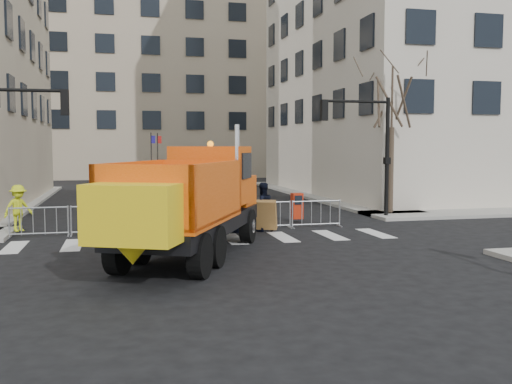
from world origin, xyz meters
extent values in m
plane|color=black|center=(0.00, 0.00, 0.00)|extent=(120.00, 120.00, 0.00)
cube|color=gray|center=(0.00, 8.50, 0.07)|extent=(64.00, 5.00, 0.15)
cube|color=tan|center=(0.00, 52.00, 12.00)|extent=(30.00, 18.00, 24.00)
cylinder|color=black|center=(8.50, 9.50, 2.70)|extent=(0.18, 0.18, 5.40)
cube|color=black|center=(-1.11, 2.67, 0.98)|extent=(5.30, 7.71, 0.46)
cylinder|color=black|center=(-0.94, 5.55, 0.57)|extent=(0.81, 1.18, 1.13)
cylinder|color=black|center=(1.01, 4.63, 0.57)|extent=(0.81, 1.18, 1.13)
cylinder|color=black|center=(-2.65, 1.92, 0.57)|extent=(0.81, 1.18, 1.13)
cylinder|color=black|center=(-0.70, 1.00, 0.57)|extent=(0.81, 1.18, 1.13)
cylinder|color=black|center=(-3.22, 0.71, 0.57)|extent=(0.81, 1.18, 1.13)
cylinder|color=black|center=(-1.27, -0.21, 0.57)|extent=(0.81, 1.18, 1.13)
cube|color=#E1500C|center=(0.30, 5.65, 1.70)|extent=(2.66, 2.41, 1.03)
cube|color=#E1500C|center=(-0.27, 4.44, 2.32)|extent=(2.84, 2.50, 1.85)
cylinder|color=silver|center=(0.38, 3.28, 2.68)|extent=(0.14, 0.14, 2.47)
cube|color=#E1500C|center=(-1.72, 1.36, 2.06)|extent=(4.26, 5.19, 1.70)
cube|color=yellow|center=(-2.91, -1.15, 1.75)|extent=(2.30, 1.81, 1.34)
cube|color=brown|center=(1.05, 7.23, 0.67)|extent=(3.23, 1.94, 1.16)
imported|color=black|center=(1.64, 7.00, 0.81)|extent=(0.67, 0.52, 1.62)
imported|color=black|center=(2.12, 7.00, 0.94)|extent=(1.00, 0.83, 1.87)
imported|color=black|center=(1.19, 7.00, 0.84)|extent=(0.90, 1.05, 1.69)
imported|color=#CEDE1A|center=(-6.77, 8.15, 1.00)|extent=(1.26, 1.16, 1.70)
cube|color=#B9260E|center=(4.20, 9.20, 0.70)|extent=(0.47, 0.42, 1.10)
camera|label=1|loc=(-3.15, -13.94, 3.25)|focal=40.00mm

